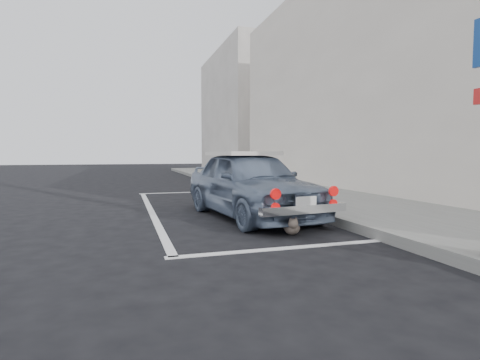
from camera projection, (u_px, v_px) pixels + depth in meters
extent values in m
plane|color=black|center=(238.00, 242.00, 4.91)|extent=(80.00, 80.00, 0.00)
cube|color=slate|center=(357.00, 206.00, 7.76)|extent=(2.80, 40.00, 0.15)
cube|color=beige|center=(414.00, 69.00, 10.37)|extent=(3.50, 18.00, 7.00)
cube|color=black|center=(360.00, 145.00, 10.01)|extent=(0.10, 16.00, 2.40)
cube|color=red|center=(395.00, 5.00, 8.64)|extent=(0.10, 2.00, 1.60)
cube|color=#124198|center=(338.00, 36.00, 10.93)|extent=(0.10, 2.00, 1.60)
cube|color=white|center=(301.00, 56.00, 13.22)|extent=(0.10, 2.00, 1.60)
cube|color=#124198|center=(275.00, 71.00, 15.50)|extent=(0.10, 2.00, 1.60)
cube|color=#B4ADA3|center=(241.00, 112.00, 25.57)|extent=(3.50, 10.00, 8.00)
cube|color=silver|center=(288.00, 248.00, 4.59)|extent=(3.00, 0.12, 0.01)
cube|color=silver|center=(191.00, 192.00, 11.25)|extent=(3.00, 0.12, 0.01)
cube|color=silver|center=(151.00, 211.00, 7.50)|extent=(0.12, 7.00, 0.01)
imported|color=slate|center=(250.00, 183.00, 6.84)|extent=(1.87, 3.77, 1.23)
cube|color=silver|center=(242.00, 154.00, 7.13)|extent=(1.17, 1.49, 0.07)
cube|color=silver|center=(304.00, 209.00, 5.26)|extent=(1.39, 0.28, 0.12)
cube|color=white|center=(306.00, 203.00, 5.21)|extent=(0.33, 0.06, 0.17)
cylinder|color=red|center=(276.00, 194.00, 5.02)|extent=(0.15, 0.06, 0.15)
cylinder|color=red|center=(334.00, 191.00, 5.41)|extent=(0.15, 0.06, 0.15)
cylinder|color=red|center=(276.00, 207.00, 5.03)|extent=(0.12, 0.05, 0.12)
cylinder|color=red|center=(333.00, 203.00, 5.42)|extent=(0.12, 0.05, 0.12)
ellipsoid|color=brown|center=(292.00, 226.00, 5.37)|extent=(0.34, 0.42, 0.22)
sphere|color=brown|center=(293.00, 223.00, 5.20)|extent=(0.14, 0.14, 0.14)
cone|color=brown|center=(290.00, 218.00, 5.20)|extent=(0.05, 0.05, 0.05)
cone|color=brown|center=(296.00, 218.00, 5.20)|extent=(0.05, 0.05, 0.05)
cylinder|color=brown|center=(294.00, 229.00, 5.56)|extent=(0.05, 0.24, 0.03)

